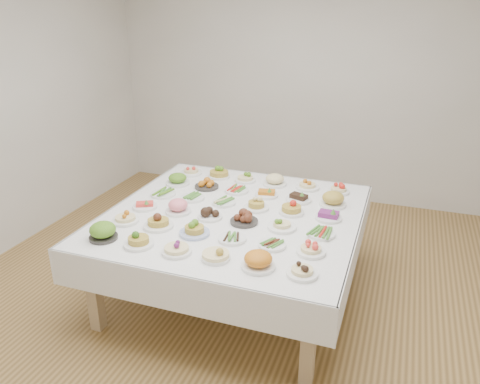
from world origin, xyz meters
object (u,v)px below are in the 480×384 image
(dish_0, at_px, (103,231))
(dish_18, at_px, (163,193))
(display_table, at_px, (234,221))
(dish_35, at_px, (339,187))

(dish_0, height_order, dish_18, dish_0)
(display_table, bearing_deg, dish_0, -134.71)
(dish_35, bearing_deg, dish_18, -158.03)
(display_table, xyz_separation_m, dish_18, (-0.73, 0.15, 0.10))
(dish_18, relative_size, dish_35, 1.14)
(dish_18, bearing_deg, display_table, -11.50)
(display_table, height_order, dish_18, dish_18)
(display_table, height_order, dish_0, dish_0)
(display_table, bearing_deg, dish_35, 45.14)
(display_table, distance_m, dish_0, 1.05)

